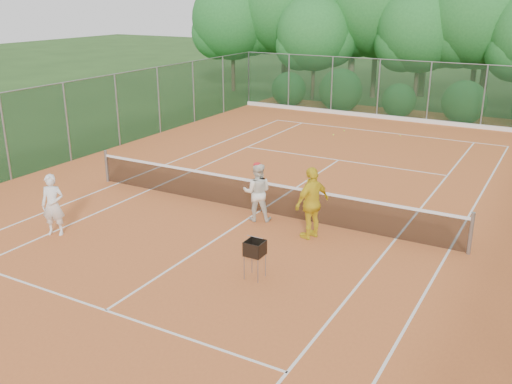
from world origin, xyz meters
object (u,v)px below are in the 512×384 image
player_white (53,205)px  player_center_grp (257,192)px  player_yellow (312,203)px  ball_hopper (255,249)px

player_white → player_center_grp: bearing=14.5°
player_yellow → ball_hopper: size_ratio=2.13×
player_yellow → ball_hopper: bearing=17.4°
player_white → player_yellow: 6.81m
player_center_grp → player_yellow: bearing=-11.6°
player_yellow → ball_hopper: (-0.16, -2.73, -0.25)m
player_white → player_center_grp: size_ratio=0.98×
player_center_grp → player_white: bearing=-139.8°
player_center_grp → player_yellow: (1.84, -0.38, 0.12)m
player_white → ball_hopper: player_white is taller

